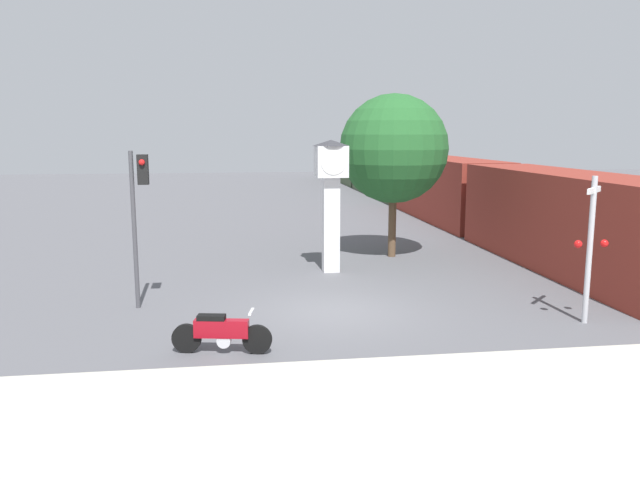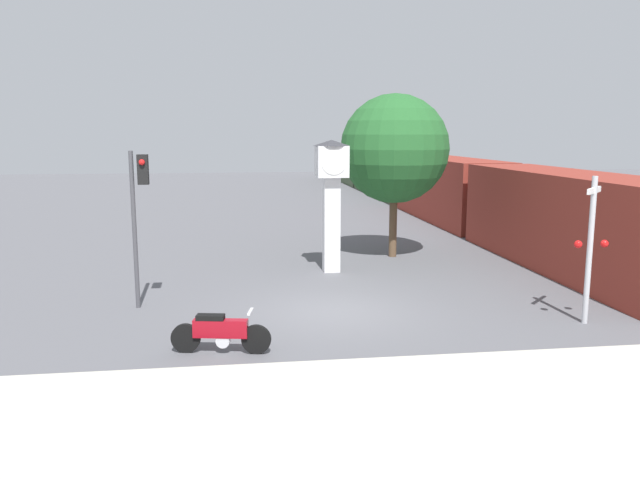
# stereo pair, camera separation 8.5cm
# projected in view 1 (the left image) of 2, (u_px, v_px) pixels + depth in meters

# --- Properties ---
(ground_plane) EXTENTS (120.00, 120.00, 0.00)m
(ground_plane) POSITION_uv_depth(u_px,v_px,m) (334.00, 312.00, 16.81)
(ground_plane) COLOR #56565B
(sidewalk_strip) EXTENTS (36.00, 6.00, 0.10)m
(sidewalk_strip) POSITION_uv_depth(u_px,v_px,m) (401.00, 426.00, 10.17)
(sidewalk_strip) COLOR #BCB7A8
(sidewalk_strip) RESTS_ON ground_plane
(motorcycle) EXTENTS (2.19, 0.62, 0.97)m
(motorcycle) POSITION_uv_depth(u_px,v_px,m) (221.00, 333.00, 13.60)
(motorcycle) COLOR black
(motorcycle) RESTS_ON ground_plane
(clock_tower) EXTENTS (1.26, 1.26, 4.53)m
(clock_tower) POSITION_uv_depth(u_px,v_px,m) (331.00, 185.00, 21.25)
(clock_tower) COLOR white
(clock_tower) RESTS_ON ground_plane
(freight_train) EXTENTS (2.80, 52.39, 3.40)m
(freight_train) POSITION_uv_depth(u_px,v_px,m) (411.00, 180.00, 41.23)
(freight_train) COLOR maroon
(freight_train) RESTS_ON ground_plane
(traffic_light) EXTENTS (0.50, 0.35, 4.30)m
(traffic_light) POSITION_uv_depth(u_px,v_px,m) (138.00, 201.00, 16.73)
(traffic_light) COLOR #47474C
(traffic_light) RESTS_ON ground_plane
(railroad_crossing_signal) EXTENTS (0.90, 0.82, 3.73)m
(railroad_crossing_signal) POSITION_uv_depth(u_px,v_px,m) (590.00, 244.00, 15.52)
(railroad_crossing_signal) COLOR #B7B7BC
(railroad_crossing_signal) RESTS_ON ground_plane
(street_tree) EXTENTS (4.14, 4.14, 6.24)m
(street_tree) POSITION_uv_depth(u_px,v_px,m) (394.00, 149.00, 23.65)
(street_tree) COLOR brown
(street_tree) RESTS_ON ground_plane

